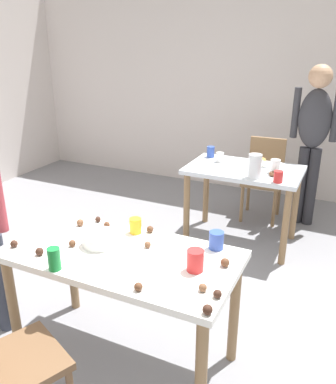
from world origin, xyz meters
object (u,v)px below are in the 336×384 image
mixing_bowl (100,239)px  soda_can (54,259)px  dining_table_far (243,180)px  person_adult_far (313,132)px  chair_far_table (264,174)px  pitcher_far (255,166)px  dining_table_near (122,268)px

mixing_bowl → soda_can: soda_can is taller
dining_table_far → person_adult_far: bearing=54.4°
dining_table_far → mixing_bowl: mixing_bowl is taller
chair_far_table → soda_can: soda_can is taller
pitcher_far → soda_can: bearing=-106.9°
dining_table_far → chair_far_table: (0.05, 0.68, -0.13)m
dining_table_near → mixing_bowl: mixing_bowl is taller
dining_table_near → person_adult_far: person_adult_far is taller
person_adult_far → mixing_bowl: 2.64m
dining_table_near → person_adult_far: bearing=74.3°
soda_can → chair_far_table: bearing=80.3°
dining_table_far → pitcher_far: 0.36m
dining_table_near → chair_far_table: 2.52m
dining_table_far → person_adult_far: (0.50, 0.69, 0.37)m
pitcher_far → chair_far_table: bearing=96.0°
mixing_bowl → soda_can: (-0.06, -0.32, 0.03)m
dining_table_far → mixing_bowl: (-0.37, -1.79, 0.16)m
dining_table_near → person_adult_far: 2.63m
dining_table_near → soda_can: size_ratio=10.81×
person_adult_far → mixing_bowl: size_ratio=8.13×
mixing_bowl → soda_can: size_ratio=1.66×
dining_table_near → dining_table_far: bearing=83.4°
dining_table_near → mixing_bowl: size_ratio=6.52×
chair_far_table → soda_can: 2.86m
pitcher_far → mixing_bowl: bearing=-108.2°
dining_table_near → soda_can: bearing=-125.9°
dining_table_near → mixing_bowl: (-0.15, 0.03, 0.14)m
person_adult_far → soda_can: (-0.92, -2.81, -0.19)m
mixing_bowl → pitcher_far: size_ratio=0.97×
chair_far_table → person_adult_far: bearing=1.4°
mixing_bowl → soda_can: 0.33m
dining_table_near → mixing_bowl: bearing=170.2°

